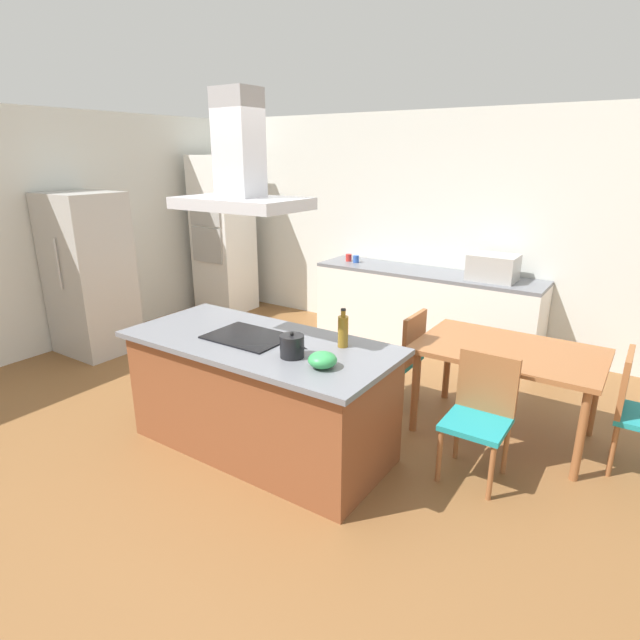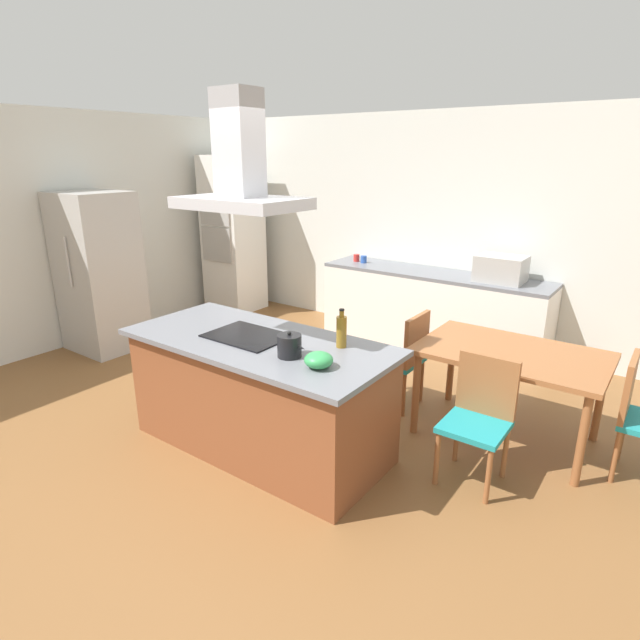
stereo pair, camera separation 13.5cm
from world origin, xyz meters
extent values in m
plane|color=brown|center=(0.00, 1.50, 0.00)|extent=(16.00, 16.00, 0.00)
cube|color=silver|center=(0.00, 3.25, 1.35)|extent=(7.20, 0.10, 2.70)
cube|color=silver|center=(-3.45, 1.00, 1.35)|extent=(0.10, 8.80, 2.70)
cube|color=brown|center=(0.00, 0.00, 0.43)|extent=(1.99, 0.86, 0.86)
cube|color=slate|center=(0.00, 0.00, 0.88)|extent=(2.09, 0.96, 0.04)
cube|color=black|center=(-0.10, 0.00, 0.91)|extent=(0.60, 0.44, 0.01)
cylinder|color=black|center=(0.41, -0.12, 0.98)|extent=(0.17, 0.17, 0.15)
sphere|color=black|center=(0.41, -0.12, 1.07)|extent=(0.03, 0.03, 0.03)
cone|color=black|center=(0.51, -0.12, 0.99)|extent=(0.06, 0.03, 0.04)
cylinder|color=olive|center=(0.59, 0.23, 1.01)|extent=(0.07, 0.07, 0.23)
cylinder|color=olive|center=(0.59, 0.23, 1.15)|extent=(0.03, 0.03, 0.05)
cylinder|color=black|center=(0.59, 0.23, 1.18)|extent=(0.04, 0.04, 0.01)
ellipsoid|color=#33934C|center=(0.68, -0.16, 0.95)|extent=(0.19, 0.19, 0.10)
cube|color=white|center=(0.12, 2.88, 0.43)|extent=(2.68, 0.62, 0.86)
cube|color=slate|center=(0.12, 2.88, 0.88)|extent=(2.68, 0.62, 0.04)
cube|color=#B2AFAA|center=(0.89, 2.88, 1.04)|extent=(0.50, 0.38, 0.28)
cylinder|color=red|center=(-0.95, 2.89, 0.95)|extent=(0.08, 0.08, 0.09)
cylinder|color=#2D56B2|center=(-0.82, 2.87, 0.95)|extent=(0.08, 0.08, 0.09)
cube|color=white|center=(-2.90, 2.65, 1.10)|extent=(0.70, 0.64, 2.20)
cube|color=#B2AFAA|center=(-2.90, 2.32, 1.45)|extent=(0.56, 0.02, 0.36)
cube|color=#B2AFAA|center=(-2.90, 2.32, 1.00)|extent=(0.56, 0.02, 0.48)
cube|color=#B2AFAA|center=(-2.98, 0.56, 0.91)|extent=(0.80, 0.70, 1.82)
cylinder|color=beige|center=(-2.93, 0.19, 1.10)|extent=(0.02, 0.02, 0.55)
cube|color=#995B33|center=(1.51, 1.27, 0.73)|extent=(1.40, 0.90, 0.04)
cylinder|color=#995B33|center=(0.89, 0.90, 0.35)|extent=(0.06, 0.06, 0.71)
cylinder|color=#995B33|center=(2.13, 0.90, 0.35)|extent=(0.06, 0.06, 0.71)
cylinder|color=#995B33|center=(0.89, 1.64, 0.35)|extent=(0.06, 0.06, 0.71)
cylinder|color=#995B33|center=(2.13, 1.64, 0.35)|extent=(0.06, 0.06, 0.71)
cube|color=#995B33|center=(2.32, 1.27, 0.67)|extent=(0.04, 0.42, 0.44)
cylinder|color=#995B33|center=(2.33, 1.45, 0.21)|extent=(0.04, 0.04, 0.41)
cylinder|color=#995B33|center=(2.33, 1.09, 0.21)|extent=(0.04, 0.04, 0.41)
cube|color=teal|center=(1.51, 0.52, 0.43)|extent=(0.42, 0.42, 0.04)
cube|color=#995B33|center=(1.51, 0.71, 0.67)|extent=(0.42, 0.04, 0.44)
cylinder|color=#995B33|center=(1.69, 0.34, 0.21)|extent=(0.04, 0.04, 0.41)
cylinder|color=#995B33|center=(1.33, 0.34, 0.21)|extent=(0.04, 0.04, 0.41)
cylinder|color=#995B33|center=(1.69, 0.70, 0.21)|extent=(0.04, 0.04, 0.41)
cylinder|color=#995B33|center=(1.33, 0.70, 0.21)|extent=(0.04, 0.04, 0.41)
cube|color=teal|center=(0.51, 1.27, 0.43)|extent=(0.42, 0.42, 0.04)
cube|color=#995B33|center=(0.70, 1.27, 0.67)|extent=(0.04, 0.42, 0.44)
cylinder|color=#995B33|center=(0.33, 1.09, 0.21)|extent=(0.04, 0.04, 0.41)
cylinder|color=#995B33|center=(0.33, 1.45, 0.21)|extent=(0.04, 0.04, 0.41)
cylinder|color=#995B33|center=(0.69, 1.09, 0.21)|extent=(0.04, 0.04, 0.41)
cylinder|color=#995B33|center=(0.69, 1.45, 0.21)|extent=(0.04, 0.04, 0.41)
cube|color=#ADADB2|center=(-0.10, 0.00, 1.89)|extent=(0.90, 0.55, 0.08)
cube|color=#ADADB2|center=(-0.10, 0.00, 2.28)|extent=(0.28, 0.24, 0.70)
camera|label=1|loc=(2.37, -2.71, 2.22)|focal=28.79mm
camera|label=2|loc=(2.48, -2.63, 2.22)|focal=28.79mm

